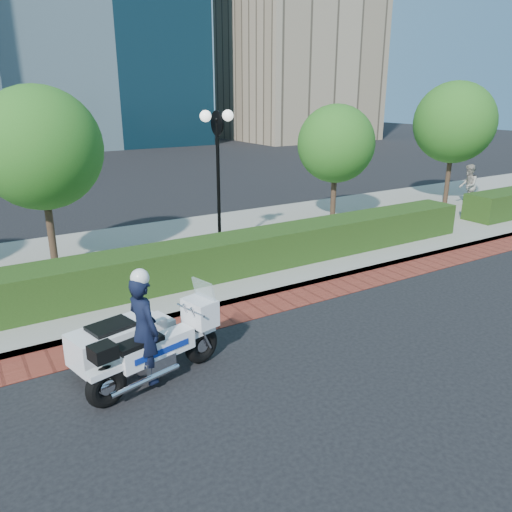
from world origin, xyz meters
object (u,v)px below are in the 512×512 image
police_motorcycle (138,339)px  pedestrian (468,186)px  tree_d (454,123)px  tree_b (40,149)px  lamppost (218,161)px  tree_c (336,144)px

police_motorcycle → pedestrian: 17.31m
tree_d → police_motorcycle: (-16.30, -6.43, -2.87)m
tree_b → tree_d: (16.50, 0.00, 0.18)m
lamppost → tree_b: tree_b is taller
tree_b → police_motorcycle: bearing=-88.3°
tree_c → police_motorcycle: 11.95m
tree_b → tree_d: tree_d is taller
lamppost → tree_b: size_ratio=0.86×
lamppost → tree_d: (12.00, 1.30, 0.65)m
lamppost → tree_d: 12.09m
tree_b → police_motorcycle: (0.20, -6.43, -2.70)m
tree_d → tree_b: bearing=180.0°
tree_c → tree_d: tree_d is taller
tree_b → police_motorcycle: size_ratio=1.85×
tree_c → police_motorcycle: tree_c is taller
tree_b → tree_c: 10.01m
lamppost → police_motorcycle: bearing=-130.0°
tree_b → police_motorcycle: tree_b is taller
police_motorcycle → pedestrian: police_motorcycle is taller
tree_c → police_motorcycle: bearing=-146.7°
tree_b → tree_c: tree_b is taller
tree_d → police_motorcycle: 17.76m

